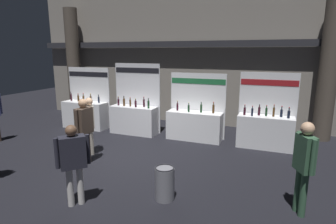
% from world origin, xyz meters
% --- Properties ---
extents(ground_plane, '(27.41, 27.41, 0.00)m').
position_xyz_m(ground_plane, '(0.00, 0.00, 0.00)').
color(ground_plane, black).
extents(hall_colonnade, '(13.70, 1.07, 5.85)m').
position_xyz_m(hall_colonnade, '(0.00, 4.41, 2.86)').
color(hall_colonnade, gray).
rests_on(hall_colonnade, ground_plane).
extents(exhibitor_booth_0, '(1.85, 0.66, 2.33)m').
position_xyz_m(exhibitor_booth_0, '(-3.25, 2.14, 0.61)').
color(exhibitor_booth_0, white).
rests_on(exhibitor_booth_0, ground_plane).
extents(exhibitor_booth_1, '(1.79, 0.66, 2.52)m').
position_xyz_m(exhibitor_booth_1, '(-1.12, 2.17, 0.62)').
color(exhibitor_booth_1, white).
rests_on(exhibitor_booth_1, ground_plane).
extents(exhibitor_booth_2, '(1.93, 0.66, 2.22)m').
position_xyz_m(exhibitor_booth_2, '(1.13, 2.28, 0.57)').
color(exhibitor_booth_2, white).
rests_on(exhibitor_booth_2, ground_plane).
extents(exhibitor_booth_3, '(1.73, 0.66, 2.31)m').
position_xyz_m(exhibitor_booth_3, '(3.39, 2.29, 0.60)').
color(exhibitor_booth_3, white).
rests_on(exhibitor_booth_3, ground_plane).
extents(trash_bin, '(0.40, 0.40, 0.69)m').
position_xyz_m(trash_bin, '(1.69, -1.74, 0.34)').
color(trash_bin, slate).
rests_on(trash_bin, ground_plane).
extents(visitor_0, '(0.28, 0.61, 1.75)m').
position_xyz_m(visitor_0, '(-0.96, -0.82, 1.06)').
color(visitor_0, '#47382D').
rests_on(visitor_0, ground_plane).
extents(visitor_1, '(0.36, 0.53, 1.74)m').
position_xyz_m(visitor_1, '(4.18, -1.30, 1.04)').
color(visitor_1, '#33563D').
rests_on(visitor_1, ground_plane).
extents(visitor_2, '(0.51, 0.52, 1.61)m').
position_xyz_m(visitor_2, '(0.16, -2.57, 0.98)').
color(visitor_2, silver).
rests_on(visitor_2, ground_plane).
extents(visitor_4, '(0.42, 0.44, 1.66)m').
position_xyz_m(visitor_4, '(-1.28, -0.15, 0.98)').
color(visitor_4, '#ADA393').
rests_on(visitor_4, ground_plane).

